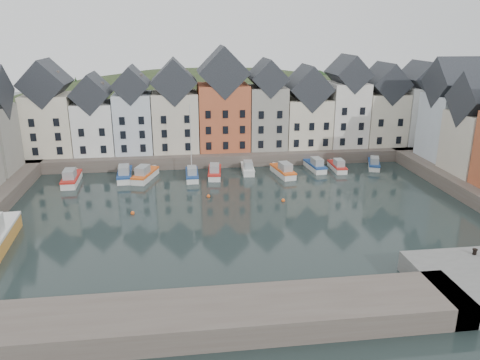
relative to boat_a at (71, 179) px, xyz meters
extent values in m
plane|color=black|center=(24.22, -16.62, -0.80)|extent=(260.00, 260.00, 0.00)
cube|color=brown|center=(24.22, 13.38, 0.20)|extent=(90.00, 16.00, 2.00)
cube|color=brown|center=(14.22, -38.62, 0.20)|extent=(50.00, 6.00, 2.00)
ellipsoid|color=#232D16|center=(24.22, 39.38, -18.80)|extent=(153.60, 70.40, 64.00)
sphere|color=black|center=(10.28, 34.32, 7.90)|extent=(5.77, 5.77, 5.77)
sphere|color=black|center=(49.08, 44.13, 7.32)|extent=(5.27, 5.27, 5.27)
sphere|color=black|center=(56.04, 37.58, 7.08)|extent=(5.07, 5.07, 5.07)
sphere|color=black|center=(38.50, 38.58, 7.01)|extent=(5.01, 5.01, 5.01)
sphere|color=black|center=(-13.45, 39.99, 5.77)|extent=(3.94, 3.94, 3.94)
sphere|color=black|center=(52.55, 43.63, 7.25)|extent=(5.21, 5.21, 5.21)
sphere|color=black|center=(26.21, 42.03, 7.52)|extent=(5.45, 5.45, 5.45)
sphere|color=black|center=(62.02, 31.70, 6.40)|extent=(4.49, 4.49, 4.49)
cube|color=beige|center=(-4.95, 11.38, 6.23)|extent=(7.67, 8.00, 10.07)
cube|color=black|center=(-4.95, 11.38, 13.17)|extent=(7.67, 8.16, 7.67)
cube|color=white|center=(2.32, 11.38, 5.50)|extent=(6.56, 8.00, 8.61)
cube|color=black|center=(2.32, 11.38, 11.43)|extent=(6.56, 8.16, 6.56)
cube|color=silver|center=(8.85, 11.38, 6.21)|extent=(6.20, 8.00, 10.02)
cube|color=black|center=(8.85, 11.38, 12.75)|extent=(6.20, 8.16, 6.20)
cube|color=beige|center=(15.95, 11.38, 6.24)|extent=(7.70, 8.00, 10.08)
cube|color=black|center=(15.95, 11.38, 13.18)|extent=(7.70, 8.16, 7.70)
cube|color=#BB5835|center=(24.29, 11.38, 6.84)|extent=(8.69, 8.00, 11.28)
cube|color=black|center=(24.29, 11.38, 14.63)|extent=(8.69, 8.16, 8.69)
cube|color=gray|center=(32.00, 11.38, 6.59)|extent=(6.43, 8.00, 10.78)
cube|color=black|center=(32.00, 11.38, 13.57)|extent=(6.43, 8.16, 6.43)
cube|color=beige|center=(39.30, 11.38, 5.47)|extent=(7.88, 8.00, 8.56)
cube|color=black|center=(39.30, 11.38, 11.70)|extent=(7.88, 8.16, 7.88)
cube|color=white|center=(46.64, 11.38, 6.83)|extent=(6.50, 8.00, 11.27)
cube|color=black|center=(46.64, 11.38, 14.08)|extent=(6.50, 8.16, 6.50)
cube|color=beige|center=(53.65, 11.38, 5.86)|extent=(7.23, 8.00, 9.32)
cube|color=black|center=(53.65, 11.38, 12.31)|extent=(7.23, 8.16, 7.23)
cube|color=white|center=(60.51, 11.38, 6.36)|extent=(6.18, 8.00, 10.32)
cube|color=black|center=(60.51, 11.38, 13.05)|extent=(6.18, 8.16, 6.18)
cube|color=silver|center=(60.22, -0.35, 6.39)|extent=(7.47, 8.00, 10.38)
cube|color=black|center=(60.22, -0.35, 13.56)|extent=(7.62, 8.00, 8.00)
cube|color=beige|center=(60.22, -8.36, 5.64)|extent=(8.14, 8.00, 8.89)
sphere|color=orange|center=(20.22, -8.62, -0.65)|extent=(0.50, 0.50, 0.50)
sphere|color=orange|center=(30.22, -11.62, -0.65)|extent=(0.50, 0.50, 0.50)
sphere|color=orange|center=(10.22, -13.62, -0.65)|extent=(0.50, 0.50, 0.50)
cube|color=silver|center=(-0.01, 0.22, -0.40)|extent=(2.30, 6.96, 1.26)
cube|color=red|center=(-0.01, 0.22, 0.29)|extent=(2.42, 7.10, 0.29)
cube|color=gray|center=(0.03, -0.81, 0.98)|extent=(1.70, 2.81, 1.38)
cube|color=silver|center=(7.77, 1.48, -0.41)|extent=(2.41, 6.85, 1.24)
cube|color=navy|center=(7.77, 1.48, 0.26)|extent=(2.53, 6.99, 0.28)
cube|color=gray|center=(7.83, 0.47, 0.94)|extent=(1.73, 2.78, 1.35)
cube|color=silver|center=(11.00, 0.87, -0.41)|extent=(3.98, 7.01, 1.23)
cube|color=orange|center=(11.00, 0.87, 0.26)|extent=(4.13, 7.17, 0.28)
cube|color=gray|center=(10.69, -0.09, 0.93)|extent=(2.32, 3.04, 1.34)
cube|color=silver|center=(18.23, 0.24, -0.45)|extent=(1.81, 6.00, 1.10)
cube|color=navy|center=(18.23, 0.24, 0.15)|extent=(1.91, 6.12, 0.25)
cube|color=gray|center=(18.22, -0.66, 0.74)|extent=(1.40, 2.40, 1.20)
cylinder|color=silver|center=(18.23, 0.84, 5.19)|extent=(0.14, 0.14, 10.99)
cube|color=silver|center=(21.86, 0.99, -0.44)|extent=(2.47, 6.38, 1.14)
cube|color=red|center=(21.86, 0.99, 0.18)|extent=(2.59, 6.51, 0.26)
cube|color=gray|center=(21.77, 0.06, 0.80)|extent=(1.69, 2.62, 1.24)
cube|color=silver|center=(27.38, 2.52, -0.47)|extent=(2.05, 5.86, 1.06)
cube|color=silver|center=(27.38, 2.52, 0.11)|extent=(2.15, 5.98, 0.24)
cube|color=gray|center=(27.34, 1.66, 0.69)|extent=(1.47, 2.38, 1.16)
cube|color=silver|center=(32.75, 0.11, -0.43)|extent=(3.01, 6.70, 1.19)
cube|color=orange|center=(32.75, 0.11, 0.22)|extent=(3.14, 6.85, 0.27)
cube|color=gray|center=(32.91, -0.85, 0.87)|extent=(1.93, 2.81, 1.29)
cube|color=silver|center=(38.72, 2.51, -0.44)|extent=(2.41, 6.29, 1.13)
cube|color=navy|center=(38.72, 2.51, 0.17)|extent=(2.52, 6.43, 0.26)
cube|color=gray|center=(38.80, 1.59, 0.78)|extent=(1.66, 2.58, 1.23)
cube|color=silver|center=(42.34, 1.78, -0.47)|extent=(1.85, 5.71, 1.04)
cube|color=red|center=(42.34, 1.78, 0.09)|extent=(1.94, 5.83, 0.24)
cube|color=gray|center=(42.32, 0.93, 0.66)|extent=(1.38, 2.30, 1.13)
cube|color=silver|center=(48.98, 2.33, -0.47)|extent=(3.56, 5.91, 1.04)
cube|color=navy|center=(48.98, 2.33, 0.09)|extent=(3.69, 6.05, 0.24)
cube|color=gray|center=(48.69, 1.53, 0.66)|extent=(2.03, 2.59, 1.13)
cylinder|color=black|center=(43.98, -33.21, 1.45)|extent=(0.36, 0.36, 0.50)
cylinder|color=black|center=(43.98, -33.21, 1.72)|extent=(0.48, 0.48, 0.08)
camera|label=1|loc=(16.60, -70.08, 21.75)|focal=35.00mm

